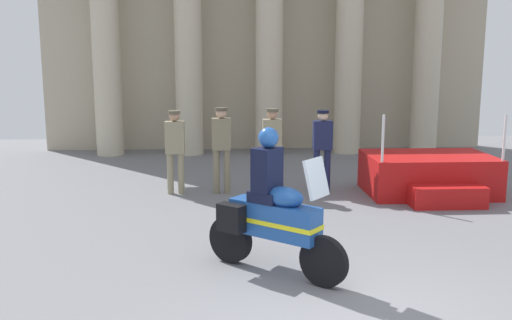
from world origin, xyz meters
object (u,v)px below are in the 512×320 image
officer_in_row_3 (322,145)px  motorcycle_with_rider (270,213)px  reviewing_stand (429,176)px  officer_in_row_2 (272,144)px  officer_in_row_0 (175,145)px  officer_in_row_1 (221,143)px

officer_in_row_3 → motorcycle_with_rider: bearing=72.3°
reviewing_stand → officer_in_row_3: (-2.16, 0.21, 0.62)m
officer_in_row_2 → officer_in_row_3: bearing=179.1°
reviewing_stand → officer_in_row_0: reviewing_stand is taller
officer_in_row_1 → reviewing_stand: bearing=175.9°
officer_in_row_0 → officer_in_row_3: size_ratio=1.00×
reviewing_stand → officer_in_row_1: (-4.19, 0.33, 0.65)m
reviewing_stand → officer_in_row_1: bearing=175.5°
officer_in_row_2 → motorcycle_with_rider: bearing=85.3°
reviewing_stand → officer_in_row_2: bearing=175.8°
officer_in_row_1 → motorcycle_with_rider: size_ratio=0.92×
officer_in_row_3 → motorcycle_with_rider: motorcycle_with_rider is taller
officer_in_row_2 → motorcycle_with_rider: (-0.38, -4.32, -0.23)m
officer_in_row_0 → officer_in_row_1: 0.93m
reviewing_stand → officer_in_row_3: officer_in_row_3 is taller
reviewing_stand → officer_in_row_2: 3.25m
officer_in_row_0 → officer_in_row_1: size_ratio=0.97×
officer_in_row_3 → reviewing_stand: bearing=174.9°
officer_in_row_0 → officer_in_row_1: bearing=-179.4°
officer_in_row_2 → reviewing_stand: bearing=176.2°
officer_in_row_0 → officer_in_row_3: bearing=178.1°
officer_in_row_1 → officer_in_row_3: (2.04, -0.12, -0.03)m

